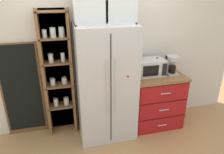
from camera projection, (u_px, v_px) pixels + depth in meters
The scene contains 12 objects.
ground_plane at pixel (107, 131), 3.53m from camera, with size 10.60×10.60×0.00m, color tan.
wall_back_cream at pixel (100, 52), 3.40m from camera, with size 4.91×0.10×2.55m, color silver.
refrigerator at pixel (106, 83), 3.21m from camera, with size 0.86×0.68×1.77m.
pantry_shelf_column at pixel (58, 72), 3.24m from camera, with size 0.48×0.28×1.97m.
counter_cabinet at pixel (156, 100), 3.60m from camera, with size 0.85×0.62×0.92m.
microwave at pixel (150, 67), 3.39m from camera, with size 0.44×0.33×0.26m.
coffee_maker at pixel (172, 65), 3.43m from camera, with size 0.17×0.20×0.31m.
mug_red at pixel (157, 72), 3.45m from camera, with size 0.11×0.07×0.09m.
mug_charcoal at pixel (160, 74), 3.36m from camera, with size 0.11×0.07×0.09m.
bottle_amber at pixel (156, 66), 3.45m from camera, with size 0.07×0.07×0.27m.
bottle_cobalt at pixel (156, 67), 3.47m from camera, with size 0.06×0.06×0.25m.
chalkboard_menu at pixel (22, 91), 3.25m from camera, with size 0.60×0.04×1.51m.
Camera 1 is at (-0.63, -2.84, 2.21)m, focal length 33.75 mm.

